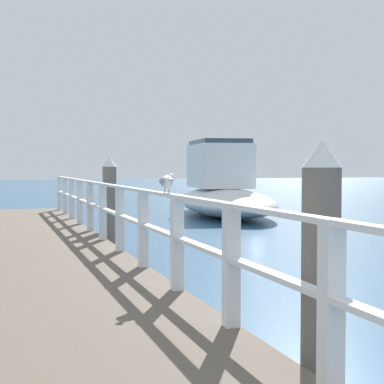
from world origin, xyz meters
name	(u,v)px	position (x,y,z in m)	size (l,w,h in m)	color
pier_deck	(50,267)	(0.00, 10.01, 0.20)	(2.28, 20.03, 0.39)	brown
pier_railing	(120,211)	(1.06, 10.01, 1.02)	(0.12, 18.55, 1.02)	white
dock_piling_near	(321,271)	(1.44, 4.64, 0.96)	(0.29, 0.29, 1.90)	#6B6056
dock_piling_far	(110,203)	(1.44, 12.95, 0.96)	(0.29, 0.29, 1.90)	#6B6056
seagull_foreground	(167,181)	(1.06, 7.34, 1.55)	(0.28, 0.44, 0.21)	white
boat_0	(223,190)	(6.75, 20.27, 0.88)	(3.68, 8.06, 2.65)	white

